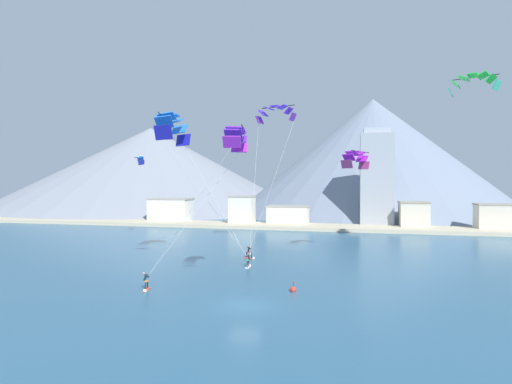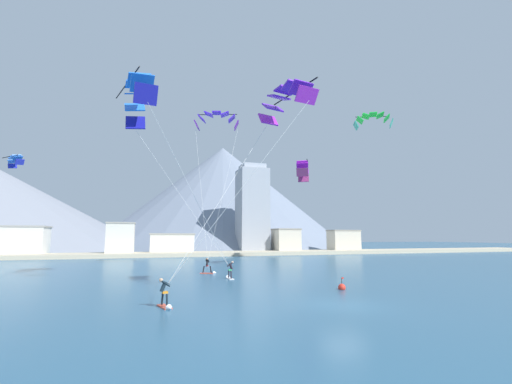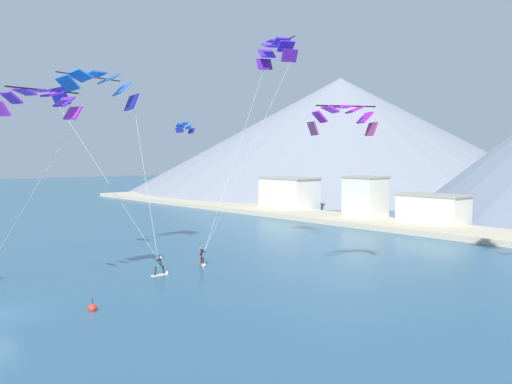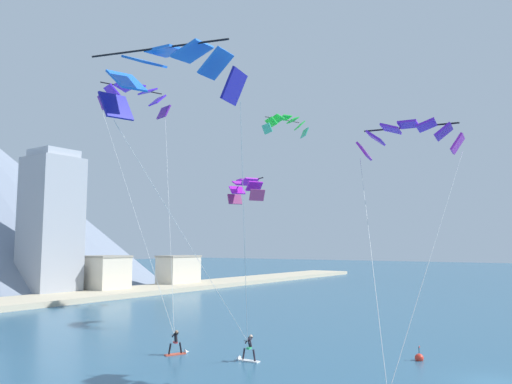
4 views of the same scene
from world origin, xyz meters
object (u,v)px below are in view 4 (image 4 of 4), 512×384
Objects in this scene: kitesurfer_mid_center at (246,353)px; parafoil_kite_distant_mid_solo at (286,123)px; kitesurfer_near_trail at (178,347)px; parafoil_kite_near_trail at (135,97)px; parafoil_kite_near_lead at (409,136)px; parafoil_kite_distant_low_drift at (246,188)px; parafoil_kite_mid_center at (169,73)px; race_marker_buoy at (419,358)px.

kitesurfer_mid_center is 0.29× the size of parafoil_kite_distant_mid_solo.
kitesurfer_near_trail reaches higher than kitesurfer_mid_center.
kitesurfer_near_trail is 0.09× the size of parafoil_kite_near_trail.
parafoil_kite_near_lead is at bearing -136.75° from parafoil_kite_distant_mid_solo.
parafoil_kite_distant_mid_solo is at bearing 2.57° from parafoil_kite_near_trail.
parafoil_kite_distant_mid_solo is at bearing 16.66° from kitesurfer_near_trail.
parafoil_kite_near_trail is (-0.75, 22.54, 6.03)m from parafoil_kite_near_lead.
parafoil_kite_distant_low_drift is at bearing 36.33° from kitesurfer_mid_center.
kitesurfer_near_trail is 0.11× the size of parafoil_kite_mid_center.
parafoil_kite_near_trail is 29.40m from race_marker_buoy.
kitesurfer_near_trail is 36.73m from parafoil_kite_distant_mid_solo.
parafoil_kite_near_lead is 0.81× the size of parafoil_kite_mid_center.
parafoil_kite_distant_low_drift is at bearing 16.44° from kitesurfer_near_trail.
parafoil_kite_near_lead is at bearing -81.45° from kitesurfer_mid_center.
kitesurfer_mid_center is 37.36m from parafoil_kite_distant_mid_solo.
parafoil_kite_near_trail is 1.19× the size of parafoil_kite_mid_center.
parafoil_kite_distant_low_drift is at bearing 61.62° from parafoil_kite_near_lead.
kitesurfer_mid_center is 1.72× the size of race_marker_buoy.
parafoil_kite_distant_mid_solo is (26.77, 13.28, 22.41)m from kitesurfer_mid_center.
kitesurfer_near_trail is at bearing -163.56° from parafoil_kite_distant_low_drift.
kitesurfer_mid_center is at bearing -153.63° from parafoil_kite_distant_mid_solo.
parafoil_kite_near_lead is 14.46m from race_marker_buoy.
parafoil_kite_mid_center is 2.68× the size of parafoil_kite_distant_mid_solo.
race_marker_buoy is (-5.48, -17.88, -12.77)m from parafoil_kite_distant_low_drift.
parafoil_kite_distant_mid_solo is at bearing 22.44° from parafoil_kite_mid_center.
parafoil_kite_near_lead is at bearing -88.10° from parafoil_kite_near_trail.
kitesurfer_mid_center is 11.16m from race_marker_buoy.
parafoil_kite_distant_mid_solo reaches higher than parafoil_kite_mid_center.
parafoil_kite_near_trail is at bearing 163.37° from parafoil_kite_distant_low_drift.
parafoil_kite_distant_low_drift is (11.13, -3.32, -6.80)m from parafoil_kite_near_trail.
kitesurfer_mid_center is 0.13× the size of parafoil_kite_near_lead.
parafoil_kite_mid_center is at bearing -153.81° from parafoil_kite_distant_low_drift.
kitesurfer_mid_center is at bearing 125.44° from race_marker_buoy.
parafoil_kite_near_trail is 26.17m from parafoil_kite_distant_mid_solo.
parafoil_kite_distant_mid_solo is (27.87, 8.34, 22.42)m from kitesurfer_near_trail.
kitesurfer_near_trail is 20.43m from parafoil_kite_near_lead.
parafoil_kite_near_lead reaches higher than kitesurfer_near_trail.
parafoil_kite_distant_mid_solo is at bearing 43.25° from parafoil_kite_near_lead.
kitesurfer_mid_center is at bearing -93.88° from parafoil_kite_near_trail.
parafoil_kite_mid_center reaches higher than parafoil_kite_near_lead.
parafoil_kite_distant_low_drift reaches higher than kitesurfer_mid_center.
parafoil_kite_distant_low_drift is (11.95, 8.79, 12.42)m from kitesurfer_mid_center.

